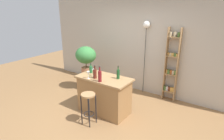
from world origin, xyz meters
TOP-DOWN VIEW (x-y plane):
  - ground at (0.00, 0.00)m, footprint 12.00×12.00m
  - back_wall at (0.00, 1.95)m, footprint 6.40×0.10m
  - kitchen_counter at (0.00, 0.30)m, footprint 1.27×0.64m
  - bar_stool at (0.02, -0.28)m, footprint 0.30×0.30m
  - spice_shelf at (1.06, 1.80)m, footprint 0.33×0.16m
  - plant_stool at (-1.22, 1.04)m, footprint 0.34×0.34m
  - potted_plant at (-1.22, 1.04)m, footprint 0.62×0.56m
  - bottle_spirits_clear at (0.08, 0.05)m, footprint 0.08×0.08m
  - bottle_olive_oil at (-0.14, 0.15)m, footprint 0.08×0.08m
  - bottle_wine_red at (-0.45, 0.38)m, footprint 0.08×0.08m
  - bottle_vinegar at (0.31, 0.42)m, footprint 0.07×0.07m
  - wine_glass_left at (-0.25, 0.05)m, footprint 0.07×0.07m
  - wine_glass_center at (-0.26, 0.25)m, footprint 0.07×0.07m
  - pendant_globe_light at (0.27, 1.84)m, footprint 0.19×0.19m

SIDE VIEW (x-z plane):
  - ground at x=0.00m, z-range 0.00..0.00m
  - plant_stool at x=-1.22m, z-range 0.00..0.46m
  - kitchen_counter at x=0.00m, z-range 0.00..0.88m
  - bar_stool at x=0.02m, z-range 0.16..0.86m
  - spice_shelf at x=1.06m, z-range -0.03..1.91m
  - bottle_wine_red at x=-0.45m, z-range 0.85..1.09m
  - bottle_olive_oil at x=-0.14m, z-range 0.84..1.14m
  - bottle_vinegar at x=0.31m, z-range 0.84..1.14m
  - wine_glass_left at x=-0.25m, z-range 0.92..1.08m
  - wine_glass_center at x=-0.26m, z-range 0.92..1.08m
  - bottle_spirits_clear at x=0.08m, z-range 0.84..1.18m
  - potted_plant at x=-1.22m, z-range 0.59..1.46m
  - back_wall at x=0.00m, z-range 0.00..2.80m
  - pendant_globe_light at x=0.27m, z-range 0.89..2.94m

